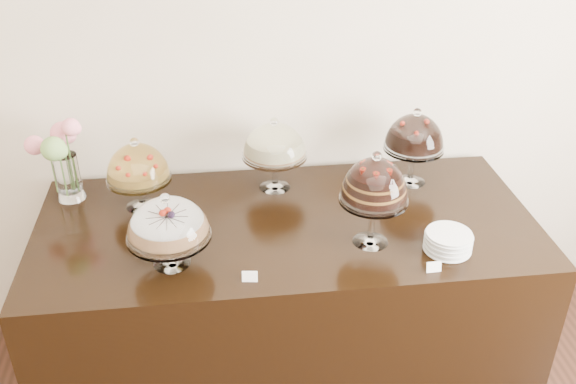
{
  "coord_description": "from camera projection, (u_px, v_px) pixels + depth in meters",
  "views": [
    {
      "loc": [
        -0.36,
        0.09,
        2.45
      ],
      "look_at": [
        -0.08,
        2.4,
        1.08
      ],
      "focal_mm": 40.0,
      "sensor_mm": 36.0,
      "label": 1
    }
  ],
  "objects": [
    {
      "name": "cake_stand_sugar_sponge",
      "position": [
        168.0,
        223.0,
        2.47
      ],
      "size": [
        0.33,
        0.33,
        0.32
      ],
      "color": "white",
      "rests_on": "display_counter"
    },
    {
      "name": "price_card_left",
      "position": [
        250.0,
        277.0,
        2.46
      ],
      "size": [
        0.06,
        0.02,
        0.04
      ],
      "primitive_type": "cube",
      "rotation": [
        -0.21,
        0.0,
        -0.14
      ],
      "color": "white",
      "rests_on": "display_counter"
    },
    {
      "name": "cake_stand_choco_layer",
      "position": [
        375.0,
        184.0,
        2.56
      ],
      "size": [
        0.28,
        0.28,
        0.42
      ],
      "color": "white",
      "rests_on": "display_counter"
    },
    {
      "name": "display_counter",
      "position": [
        287.0,
        300.0,
        3.06
      ],
      "size": [
        2.2,
        1.0,
        0.9
      ],
      "primitive_type": "cube",
      "color": "black",
      "rests_on": "ground"
    },
    {
      "name": "flower_vase",
      "position": [
        61.0,
        156.0,
        2.88
      ],
      "size": [
        0.25,
        0.28,
        0.4
      ],
      "color": "white",
      "rests_on": "display_counter"
    },
    {
      "name": "cake_stand_fruit_tart",
      "position": [
        137.0,
        166.0,
        2.84
      ],
      "size": [
        0.29,
        0.29,
        0.34
      ],
      "color": "white",
      "rests_on": "display_counter"
    },
    {
      "name": "wall_back",
      "position": [
        288.0,
        50.0,
        3.0
      ],
      "size": [
        5.0,
        0.04,
        3.0
      ],
      "primitive_type": "cube",
      "color": "beige",
      "rests_on": "ground"
    },
    {
      "name": "cake_stand_cheesecake",
      "position": [
        274.0,
        144.0,
        2.98
      ],
      "size": [
        0.31,
        0.31,
        0.36
      ],
      "color": "white",
      "rests_on": "display_counter"
    },
    {
      "name": "plate_stack",
      "position": [
        448.0,
        242.0,
        2.62
      ],
      "size": [
        0.19,
        0.19,
        0.08
      ],
      "color": "silver",
      "rests_on": "display_counter"
    },
    {
      "name": "cake_stand_dark_choco",
      "position": [
        415.0,
        135.0,
        3.02
      ],
      "size": [
        0.29,
        0.29,
        0.39
      ],
      "color": "white",
      "rests_on": "display_counter"
    },
    {
      "name": "price_card_right",
      "position": [
        434.0,
        267.0,
        2.51
      ],
      "size": [
        0.06,
        0.02,
        0.04
      ],
      "primitive_type": "cube",
      "rotation": [
        -0.21,
        0.0,
        0.05
      ],
      "color": "white",
      "rests_on": "display_counter"
    }
  ]
}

